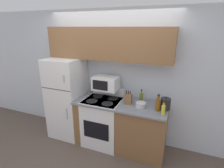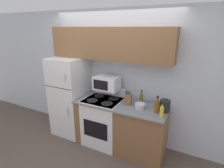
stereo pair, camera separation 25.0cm
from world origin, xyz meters
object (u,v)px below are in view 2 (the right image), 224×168
object	(u,v)px
refrigerator	(70,97)
kettle	(165,106)
stove	(103,121)
bottle_whiskey	(157,106)
bottle_cooking_spray	(162,111)
knife_block	(128,99)
bowl	(140,106)
bottle_olive_oil	(141,99)
microwave	(107,83)

from	to	relation	value
refrigerator	kettle	xyz separation A→B (m)	(1.94, 0.01, 0.19)
stove	bottle_whiskey	size ratio (longest dim) A/B	3.87
bottle_whiskey	bottle_cooking_spray	bearing A→B (deg)	-47.51
knife_block	bowl	bearing A→B (deg)	-9.88
stove	bottle_olive_oil	world-z (taller)	bottle_olive_oil
refrigerator	microwave	xyz separation A→B (m)	(0.84, 0.10, 0.39)
bottle_whiskey	kettle	bearing A→B (deg)	41.84
stove	bottle_whiskey	distance (m)	1.15
bottle_whiskey	kettle	distance (m)	0.14
bowl	bottle_cooking_spray	distance (m)	0.41
bowl	bottle_cooking_spray	world-z (taller)	bottle_cooking_spray
microwave	knife_block	xyz separation A→B (m)	(0.48, -0.11, -0.20)
stove	bottle_whiskey	bearing A→B (deg)	-2.73
bowl	bottle_whiskey	distance (m)	0.30
stove	bottle_olive_oil	size ratio (longest dim) A/B	4.17
bowl	kettle	distance (m)	0.40
microwave	knife_block	distance (m)	0.53
microwave	kettle	world-z (taller)	microwave
refrigerator	microwave	distance (m)	0.93
refrigerator	bottle_olive_oil	world-z (taller)	refrigerator
microwave	bowl	xyz separation A→B (m)	(0.71, -0.15, -0.26)
stove	bowl	xyz separation A→B (m)	(0.72, -0.02, 0.48)
bottle_olive_oil	bottle_cooking_spray	bearing A→B (deg)	-35.62
stove	microwave	bearing A→B (deg)	83.30
stove	bowl	bearing A→B (deg)	-1.47
knife_block	bottle_cooking_spray	bearing A→B (deg)	-15.90
bottle_whiskey	microwave	bearing A→B (deg)	169.94
bowl	bottle_olive_oil	bearing A→B (deg)	100.77
bottle_whiskey	bottle_olive_oil	bearing A→B (deg)	148.93
bowl	bottle_cooking_spray	size ratio (longest dim) A/B	0.82
bottle_cooking_spray	bottle_whiskey	distance (m)	0.15
stove	kettle	world-z (taller)	kettle
stove	knife_block	xyz separation A→B (m)	(0.49, 0.02, 0.54)
refrigerator	bowl	xyz separation A→B (m)	(1.55, -0.05, 0.14)
bottle_cooking_spray	kettle	size ratio (longest dim) A/B	1.01
stove	kettle	distance (m)	1.24
microwave	bottle_olive_oil	xyz separation A→B (m)	(0.68, 0.01, -0.20)
knife_block	bottle_cooking_spray	xyz separation A→B (m)	(0.62, -0.18, -0.01)
microwave	bottle_cooking_spray	bearing A→B (deg)	-14.48
bottle_olive_oil	refrigerator	bearing A→B (deg)	-175.82
kettle	microwave	bearing A→B (deg)	175.79
refrigerator	stove	size ratio (longest dim) A/B	1.52
bottle_cooking_spray	kettle	distance (m)	0.20
bottle_whiskey	stove	bearing A→B (deg)	177.27
stove	kettle	xyz separation A→B (m)	(1.12, 0.05, 0.53)
bottle_whiskey	bowl	bearing A→B (deg)	174.11
kettle	bottle_olive_oil	bearing A→B (deg)	167.24
knife_block	bottle_whiskey	world-z (taller)	bottle_whiskey
refrigerator	bottle_olive_oil	distance (m)	1.53
refrigerator	kettle	bearing A→B (deg)	0.43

